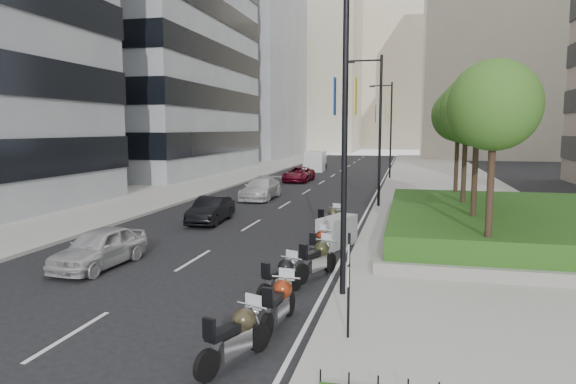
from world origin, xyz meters
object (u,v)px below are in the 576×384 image
(car_b, at_px, (211,210))
(motorcycle_4, at_px, (320,245))
(lamp_post_2, at_px, (389,125))
(motorcycle_0, at_px, (236,336))
(lamp_post_0, at_px, (339,116))
(motorcycle_2, at_px, (281,278))
(motorcycle_5, at_px, (337,232))
(car_d, at_px, (298,174))
(parking_sign, at_px, (349,280))
(car_a, at_px, (100,247))
(car_c, at_px, (261,189))
(lamp_post_1, at_px, (378,123))
(delivery_van, at_px, (315,162))
(motorcycle_1, at_px, (279,303))
(motorcycle_6, at_px, (330,220))
(motorcycle_3, at_px, (317,259))

(car_b, bearing_deg, motorcycle_4, -44.76)
(lamp_post_2, height_order, motorcycle_0, lamp_post_2)
(lamp_post_0, bearing_deg, motorcycle_2, -170.16)
(lamp_post_2, relative_size, motorcycle_5, 4.11)
(motorcycle_0, distance_m, motorcycle_4, 8.73)
(car_d, bearing_deg, parking_sign, -74.51)
(car_a, relative_size, car_c, 0.81)
(lamp_post_1, xyz_separation_m, car_a, (-8.41, -15.58, -4.38))
(lamp_post_0, distance_m, motorcycle_2, 4.76)
(motorcycle_0, relative_size, car_d, 0.44)
(lamp_post_2, bearing_deg, delivery_van, 134.98)
(motorcycle_2, distance_m, delivery_van, 44.31)
(motorcycle_4, xyz_separation_m, motorcycle_5, (0.34, 2.13, 0.07))
(lamp_post_0, relative_size, motorcycle_5, 4.11)
(parking_sign, xyz_separation_m, car_d, (-8.46, 34.17, -0.79))
(lamp_post_1, bearing_deg, lamp_post_2, 90.00)
(motorcycle_1, distance_m, motorcycle_2, 2.16)
(car_c, height_order, car_d, car_c)
(motorcycle_0, bearing_deg, lamp_post_2, 19.41)
(lamp_post_0, bearing_deg, motorcycle_1, -114.31)
(motorcycle_2, xyz_separation_m, car_d, (-6.25, 31.44, 0.10))
(motorcycle_0, distance_m, car_d, 36.26)
(car_d, bearing_deg, motorcycle_1, -77.06)
(motorcycle_6, distance_m, car_b, 6.39)
(car_c, bearing_deg, car_a, -91.84)
(motorcycle_3, relative_size, car_d, 0.45)
(parking_sign, height_order, car_b, parking_sign)
(motorcycle_2, height_order, motorcycle_4, motorcycle_2)
(lamp_post_0, xyz_separation_m, motorcycle_1, (-1.07, -2.37, -4.48))
(motorcycle_2, xyz_separation_m, motorcycle_5, (0.66, 6.60, 0.05))
(motorcycle_0, bearing_deg, car_b, 45.05)
(lamp_post_0, bearing_deg, motorcycle_3, 115.59)
(lamp_post_1, relative_size, motorcycle_2, 4.43)
(parking_sign, distance_m, motorcycle_4, 7.50)
(lamp_post_2, bearing_deg, motorcycle_5, -91.76)
(car_b, relative_size, delivery_van, 0.74)
(motorcycle_6, bearing_deg, lamp_post_2, 20.01)
(lamp_post_2, bearing_deg, car_b, -107.51)
(motorcycle_3, bearing_deg, motorcycle_1, -159.53)
(motorcycle_1, height_order, motorcycle_3, motorcycle_3)
(car_b, bearing_deg, car_a, -96.41)
(lamp_post_0, xyz_separation_m, car_b, (-7.83, 10.17, -4.41))
(lamp_post_2, xyz_separation_m, motorcycle_4, (-1.22, -30.80, -4.52))
(lamp_post_1, xyz_separation_m, motorcycle_0, (-1.42, -21.53, -4.47))
(parking_sign, relative_size, car_b, 0.63)
(lamp_post_1, distance_m, motorcycle_2, 17.91)
(motorcycle_0, bearing_deg, motorcycle_3, 16.83)
(lamp_post_0, xyz_separation_m, motorcycle_0, (-1.42, -4.53, -4.47))
(car_a, bearing_deg, motorcycle_5, 36.68)
(motorcycle_5, bearing_deg, lamp_post_1, 16.31)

